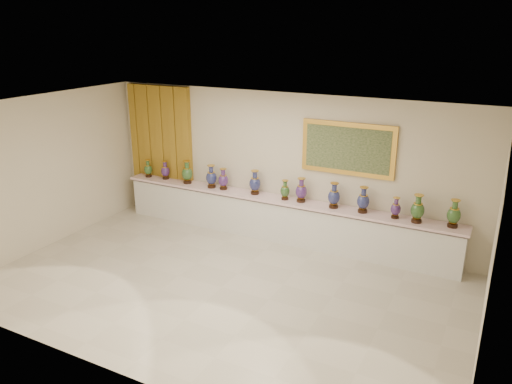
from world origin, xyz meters
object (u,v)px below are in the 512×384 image
at_px(vase_0, 148,169).
at_px(counter, 278,219).
at_px(vase_2, 187,173).
at_px(vase_1, 165,171).

bearing_deg(vase_0, counter, 0.48).
relative_size(vase_0, vase_2, 0.79).
bearing_deg(vase_2, vase_0, -179.67).
height_order(vase_0, vase_1, vase_1).
distance_m(vase_0, vase_2, 1.08).
distance_m(counter, vase_2, 2.32).
bearing_deg(vase_1, counter, -0.37).
bearing_deg(vase_2, vase_1, 176.38).
height_order(vase_1, vase_2, vase_2).
height_order(vase_0, vase_2, vase_2).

